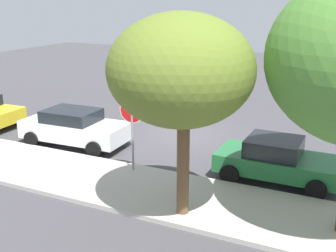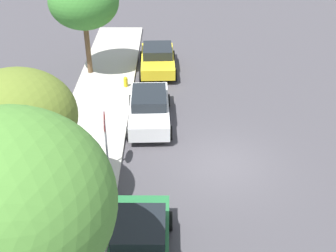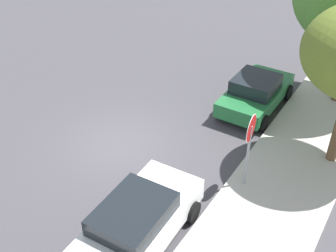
# 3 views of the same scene
# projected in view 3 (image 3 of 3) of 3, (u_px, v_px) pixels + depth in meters

# --- Properties ---
(ground_plane) EXTENTS (60.00, 60.00, 0.00)m
(ground_plane) POSITION_uv_depth(u_px,v_px,m) (119.00, 144.00, 15.04)
(ground_plane) COLOR #423F44
(sidewalk_curb) EXTENTS (32.00, 3.11, 0.14)m
(sidewalk_curb) POSITION_uv_depth(u_px,v_px,m) (272.00, 205.00, 12.49)
(sidewalk_curb) COLOR #B2ADA3
(sidewalk_curb) RESTS_ON ground_plane
(stop_sign) EXTENTS (0.86, 0.10, 2.67)m
(stop_sign) POSITION_uv_depth(u_px,v_px,m) (250.00, 139.00, 12.19)
(stop_sign) COLOR gray
(stop_sign) RESTS_ON ground_plane
(parked_car_white) EXTENTS (4.39, 2.13, 1.47)m
(parked_car_white) POSITION_uv_depth(u_px,v_px,m) (136.00, 224.00, 10.98)
(parked_car_white) COLOR white
(parked_car_white) RESTS_ON ground_plane
(parked_car_green) EXTENTS (3.92, 2.02, 1.43)m
(parked_car_green) POSITION_uv_depth(u_px,v_px,m) (256.00, 92.00, 16.63)
(parked_car_green) COLOR #236B38
(parked_car_green) RESTS_ON ground_plane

